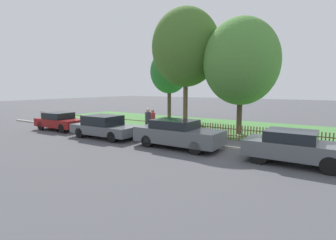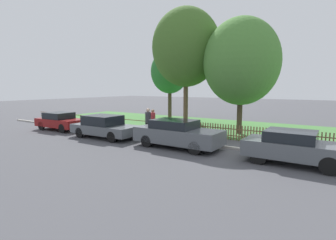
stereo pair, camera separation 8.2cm
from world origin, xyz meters
The scene contains 14 objects.
ground_plane centered at (0.00, 0.00, 0.00)m, with size 120.00×120.00×0.00m, color #4C4C51.
kerb_stone centered at (0.00, 0.10, 0.06)m, with size 43.27×0.20×0.12m, color #B2ADA3.
grass_strip centered at (0.00, 6.86, 0.01)m, with size 43.27×9.07×0.01m, color #477F3D.
park_fence centered at (0.00, 2.34, 0.45)m, with size 43.27×0.05×0.90m.
parked_car_silver_hatchback centered at (-13.49, -1.01, 0.66)m, with size 3.83×1.83×1.27m.
parked_car_black_saloon centered at (-8.62, -1.28, 0.69)m, with size 4.36×1.97×1.37m.
parked_car_navy_estate centered at (-3.50, -1.13, 0.74)m, with size 4.57×1.81×1.43m.
parked_car_red_compact centered at (1.94, -1.05, 0.71)m, with size 3.92×1.77×1.36m.
covered_motorcycle centered at (-4.91, 1.37, 0.68)m, with size 2.00×0.81×1.12m.
tree_nearest_kerb centered at (-10.61, 9.11, 4.57)m, with size 3.67×3.67×6.70m.
tree_behind_motorcycle centered at (-6.25, 4.57, 5.93)m, with size 4.93×4.93×8.78m.
tree_mid_park centered at (-2.18, 4.65, 4.73)m, with size 4.90×4.90×7.56m.
pedestrian_near_fence centered at (-6.92, 1.38, 0.93)m, with size 0.47×0.47×1.64m.
pedestrian_by_lamp centered at (-6.65, 0.52, 1.00)m, with size 0.41×0.37×1.78m.
Camera 1 is at (3.30, -12.44, 3.08)m, focal length 28.00 mm.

